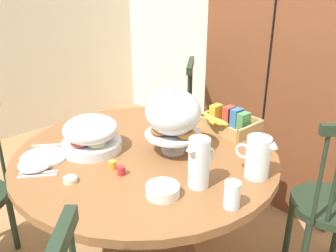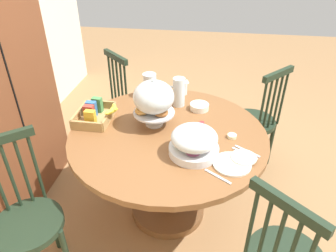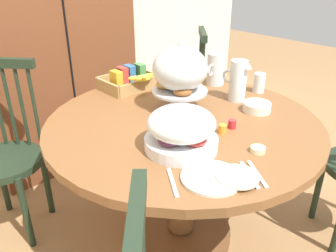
{
  "view_description": "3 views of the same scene",
  "coord_description": "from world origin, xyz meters",
  "views": [
    {
      "loc": [
        1.21,
        -0.84,
        1.6
      ],
      "look_at": [
        -0.1,
        0.34,
        0.84
      ],
      "focal_mm": 39.8,
      "sensor_mm": 36.0,
      "label": 1
    },
    {
      "loc": [
        -1.81,
        -0.07,
        1.89
      ],
      "look_at": [
        -0.1,
        0.19,
        0.79
      ],
      "focal_mm": 33.36,
      "sensor_mm": 36.0,
      "label": 2
    },
    {
      "loc": [
        -1.19,
        -0.85,
        1.46
      ],
      "look_at": [
        -0.2,
        0.19,
        0.74
      ],
      "focal_mm": 37.1,
      "sensor_mm": 36.0,
      "label": 3
    }
  ],
  "objects": [
    {
      "name": "pastry_stand_with_dome",
      "position": [
        -0.02,
        0.29,
        0.94
      ],
      "size": [
        0.28,
        0.28,
        0.34
      ],
      "color": "silver",
      "rests_on": "dining_table"
    },
    {
      "name": "wooden_armoire",
      "position": [
        -0.11,
        1.5,
        0.98
      ],
      "size": [
        1.18,
        0.6,
        1.96
      ],
      "color": "brown",
      "rests_on": "ground_plane"
    },
    {
      "name": "soup_spoon",
      "position": [
        -0.5,
        -0.15,
        0.74
      ],
      "size": [
        0.11,
        0.15,
        0.01
      ],
      "primitive_type": "cube",
      "rotation": [
        0.0,
        0.0,
        4.12
      ],
      "color": "silver",
      "rests_on": "dining_table"
    },
    {
      "name": "china_plate_large",
      "position": [
        -0.38,
        -0.23,
        0.75
      ],
      "size": [
        0.22,
        0.22,
        0.01
      ],
      "primitive_type": "cylinder",
      "color": "white",
      "rests_on": "dining_table"
    },
    {
      "name": "dining_table",
      "position": [
        -0.1,
        0.19,
        0.55
      ],
      "size": [
        1.31,
        1.31,
        0.74
      ],
      "color": "brown",
      "rests_on": "ground_plane"
    },
    {
      "name": "drinking_glass",
      "position": [
        0.48,
        0.15,
        0.8
      ],
      "size": [
        0.06,
        0.06,
        0.11
      ],
      "primitive_type": "cylinder",
      "color": "silver",
      "rests_on": "dining_table"
    },
    {
      "name": "orange_juice_pitcher",
      "position": [
        0.29,
        0.16,
        0.84
      ],
      "size": [
        0.09,
        0.17,
        0.22
      ],
      "color": "silver",
      "rests_on": "dining_table"
    },
    {
      "name": "jam_jar_strawberry",
      "position": [
        -0.01,
        -0.03,
        0.76
      ],
      "size": [
        0.04,
        0.04,
        0.04
      ],
      "primitive_type": "cylinder",
      "color": "#B7282D",
      "rests_on": "dining_table"
    },
    {
      "name": "cereal_bowl",
      "position": [
        0.24,
        -0.0,
        0.76
      ],
      "size": [
        0.14,
        0.14,
        0.04
      ],
      "primitive_type": "cylinder",
      "color": "white",
      "rests_on": "dining_table"
    },
    {
      "name": "butter_dish",
      "position": [
        -0.1,
        -0.23,
        0.75
      ],
      "size": [
        0.06,
        0.06,
        0.02
      ],
      "primitive_type": "cylinder",
      "color": "beige",
      "rests_on": "dining_table"
    },
    {
      "name": "windsor_chair_by_cabinet",
      "position": [
        -0.72,
        0.92,
        0.45
      ],
      "size": [
        0.47,
        0.47,
        0.97
      ],
      "color": "#1E2D1E",
      "rests_on": "ground_plane"
    },
    {
      "name": "milk_pitcher",
      "position": [
        0.4,
        0.41,
        0.83
      ],
      "size": [
        0.19,
        0.11,
        0.19
      ],
      "color": "silver",
      "rests_on": "dining_table"
    },
    {
      "name": "cereal_basket",
      "position": [
        -0.01,
        0.71,
        0.79
      ],
      "size": [
        0.32,
        0.3,
        0.12
      ],
      "color": "tan",
      "rests_on": "dining_table"
    },
    {
      "name": "windsor_chair_near_window",
      "position": [
        0.58,
        0.85,
        0.45
      ],
      "size": [
        0.47,
        0.47,
        0.97
      ],
      "color": "#1E2D1E",
      "rests_on": "ground_plane"
    },
    {
      "name": "dinner_fork",
      "position": [
        -0.24,
        -0.32,
        0.74
      ],
      "size": [
        0.11,
        0.15,
        0.01
      ],
      "primitive_type": "cube",
      "rotation": [
        0.0,
        0.0,
        4.12
      ],
      "color": "silver",
      "rests_on": "dining_table"
    },
    {
      "name": "jam_jar_apricot",
      "position": [
        -0.08,
        -0.03,
        0.76
      ],
      "size": [
        0.04,
        0.04,
        0.04
      ],
      "primitive_type": "cylinder",
      "color": "orange",
      "rests_on": "dining_table"
    },
    {
      "name": "china_plate_small",
      "position": [
        -0.32,
        -0.29,
        0.76
      ],
      "size": [
        0.15,
        0.15,
        0.01
      ],
      "primitive_type": "cylinder",
      "color": "white",
      "rests_on": "china_plate_large"
    },
    {
      "name": "table_knife",
      "position": [
        -0.27,
        -0.3,
        0.74
      ],
      "size": [
        0.11,
        0.15,
        0.01
      ],
      "primitive_type": "cube",
      "rotation": [
        0.0,
        0.0,
        4.12
      ],
      "color": "silver",
      "rests_on": "dining_table"
    },
    {
      "name": "fruit_platter_covered",
      "position": [
        -0.31,
        -0.0,
        0.83
      ],
      "size": [
        0.3,
        0.3,
        0.18
      ],
      "color": "silver",
      "rests_on": "dining_table"
    }
  ]
}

